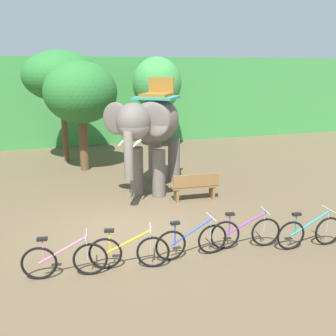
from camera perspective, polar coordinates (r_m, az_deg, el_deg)
name	(u,v)px	position (r m, az deg, el deg)	size (l,w,h in m)	color
ground_plane	(134,228)	(10.01, -5.19, -9.20)	(80.00, 80.00, 0.00)	brown
foliage_hedge	(85,98)	(23.23, -12.52, 10.45)	(36.00, 6.00, 4.63)	#3D8E42
tree_center	(61,76)	(17.04, -16.10, 13.34)	(3.24, 3.24, 4.83)	brown
tree_left	(81,93)	(15.32, -13.24, 11.12)	(2.88, 2.88, 4.37)	brown
tree_far_left	(157,84)	(18.92, -1.70, 12.69)	(2.42, 2.42, 4.61)	brown
elephant	(153,127)	(12.41, -2.35, 6.32)	(3.32, 4.00, 3.78)	#665E56
bike_pink	(65,260)	(7.97, -15.54, -13.39)	(1.70, 0.52, 0.92)	black
bike_yellow	(129,251)	(8.05, -5.99, -12.60)	(1.68, 0.57, 0.92)	black
bike_blue	(192,241)	(8.45, 3.65, -11.11)	(1.71, 0.52, 0.92)	black
bike_purple	(245,232)	(9.02, 11.76, -9.64)	(1.70, 0.52, 0.92)	black
bike_teal	(310,232)	(9.46, 20.88, -9.15)	(1.71, 0.52, 0.92)	black
wooden_bench	(195,186)	(11.84, 4.18, -2.75)	(1.52, 0.47, 0.89)	brown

